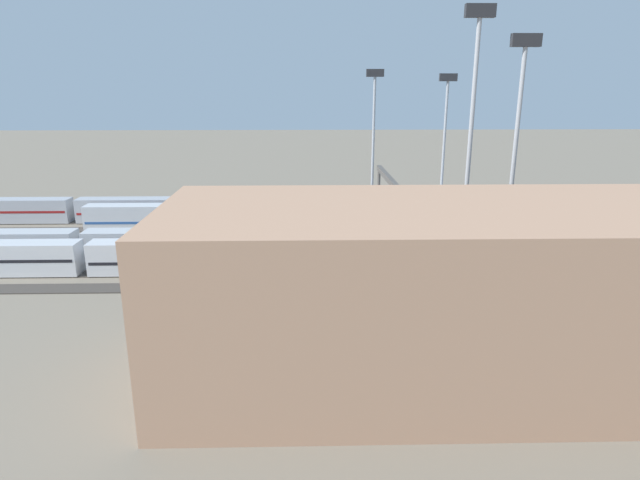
# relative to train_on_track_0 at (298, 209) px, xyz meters

# --- Properties ---
(ground_plane) EXTENTS (400.00, 400.00, 0.00)m
(ground_plane) POSITION_rel_train_on_track_0_xyz_m (-3.09, 15.00, -2.01)
(ground_plane) COLOR #756B5B
(track_bed_0) EXTENTS (140.00, 2.80, 0.12)m
(track_bed_0) POSITION_rel_train_on_track_0_xyz_m (-3.09, -0.00, -1.95)
(track_bed_0) COLOR #4C443D
(track_bed_0) RESTS_ON ground_plane
(track_bed_1) EXTENTS (140.00, 2.80, 0.12)m
(track_bed_1) POSITION_rel_train_on_track_0_xyz_m (-3.09, 5.00, -1.95)
(track_bed_1) COLOR #3D3833
(track_bed_1) RESTS_ON ground_plane
(track_bed_2) EXTENTS (140.00, 2.80, 0.12)m
(track_bed_2) POSITION_rel_train_on_track_0_xyz_m (-3.09, 10.00, -1.95)
(track_bed_2) COLOR #4C443D
(track_bed_2) RESTS_ON ground_plane
(track_bed_3) EXTENTS (140.00, 2.80, 0.12)m
(track_bed_3) POSITION_rel_train_on_track_0_xyz_m (-3.09, 15.00, -1.95)
(track_bed_3) COLOR #3D3833
(track_bed_3) RESTS_ON ground_plane
(track_bed_4) EXTENTS (140.00, 2.80, 0.12)m
(track_bed_4) POSITION_rel_train_on_track_0_xyz_m (-3.09, 20.00, -1.95)
(track_bed_4) COLOR #4C443D
(track_bed_4) RESTS_ON ground_plane
(track_bed_5) EXTENTS (140.00, 2.80, 0.12)m
(track_bed_5) POSITION_rel_train_on_track_0_xyz_m (-3.09, 25.00, -1.95)
(track_bed_5) COLOR #3D3833
(track_bed_5) RESTS_ON ground_plane
(track_bed_6) EXTENTS (140.00, 2.80, 0.12)m
(track_bed_6) POSITION_rel_train_on_track_0_xyz_m (-3.09, 30.00, -1.95)
(track_bed_6) COLOR #3D3833
(track_bed_6) RESTS_ON ground_plane
(train_on_track_0) EXTENTS (119.80, 3.06, 3.80)m
(train_on_track_0) POSITION_rel_train_on_track_0_xyz_m (0.00, 0.00, 0.00)
(train_on_track_0) COLOR #A8AAB2
(train_on_track_0) RESTS_ON ground_plane
(train_on_track_1) EXTENTS (95.60, 3.06, 3.80)m
(train_on_track_1) POSITION_rel_train_on_track_0_xyz_m (-15.34, 5.00, -0.02)
(train_on_track_1) COLOR silver
(train_on_track_1) RESTS_ON ground_plane
(train_on_track_4) EXTENTS (114.80, 3.00, 4.40)m
(train_on_track_4) POSITION_rel_train_on_track_0_xyz_m (-7.69, 20.00, 0.07)
(train_on_track_4) COLOR black
(train_on_track_4) RESTS_ON ground_plane
(train_on_track_5) EXTENTS (95.60, 3.06, 3.80)m
(train_on_track_5) POSITION_rel_train_on_track_0_xyz_m (0.47, 25.00, 0.00)
(train_on_track_5) COLOR silver
(train_on_track_5) RESTS_ON ground_plane
(light_mast_0) EXTENTS (2.80, 0.70, 23.96)m
(light_mast_0) POSITION_rel_train_on_track_0_xyz_m (-12.42, -3.26, 13.54)
(light_mast_0) COLOR #9EA0A5
(light_mast_0) RESTS_ON ground_plane
(light_mast_1) EXTENTS (2.80, 0.70, 26.17)m
(light_mast_1) POSITION_rel_train_on_track_0_xyz_m (-22.18, 32.48, 14.76)
(light_mast_1) COLOR #9EA0A5
(light_mast_1) RESTS_ON ground_plane
(light_mast_2) EXTENTS (2.80, 0.70, 23.28)m
(light_mast_2) POSITION_rel_train_on_track_0_xyz_m (-24.03, -2.67, 13.16)
(light_mast_2) COLOR #9EA0A5
(light_mast_2) RESTS_ON ground_plane
(light_mast_3) EXTENTS (2.80, 0.70, 28.71)m
(light_mast_3) POSITION_rel_train_on_track_0_xyz_m (-17.58, 32.63, 16.14)
(light_mast_3) COLOR #9EA0A5
(light_mast_3) RESTS_ON ground_plane
(signal_gantry) EXTENTS (0.70, 35.00, 8.80)m
(signal_gantry) POSITION_rel_train_on_track_0_xyz_m (-13.39, 15.00, 5.65)
(signal_gantry) COLOR #4C4742
(signal_gantry) RESTS_ON ground_plane
(maintenance_shed) EXTENTS (42.34, 16.79, 13.31)m
(maintenance_shed) POSITION_rel_train_on_track_0_xyz_m (-12.20, 48.72, 4.65)
(maintenance_shed) COLOR tan
(maintenance_shed) RESTS_ON ground_plane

